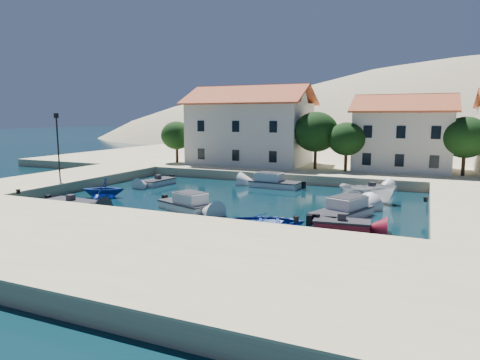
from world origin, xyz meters
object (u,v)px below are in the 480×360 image
Objects in this scene: cabin_cruiser_east at (342,211)px; building_mid at (403,132)px; lamppost at (58,140)px; cabin_cruiser_south at (185,204)px; rowboat_south at (266,228)px; boat_east at (366,202)px; building_left at (250,124)px.

building_mid is at bearing 13.70° from cabin_cruiser_east.
lamppost is 1.27× the size of cabin_cruiser_south.
cabin_cruiser_south is at bearing 48.40° from rowboat_south.
building_mid is at bearing -36.39° from rowboat_south.
boat_east is (-1.72, -15.65, -5.22)m from building_mid.
boat_east is (11.99, 8.54, -0.48)m from cabin_cruiser_south.
cabin_cruiser_south is at bearing 125.86° from boat_east.
building_left is at bearing 48.42° from boat_east.
rowboat_south is (23.11, -5.66, -4.75)m from lamppost.
lamppost is at bearing 101.31° from boat_east.
lamppost reaches higher than cabin_cruiser_south.
building_mid reaches higher than boat_east.
building_left is 28.78m from rowboat_south.
cabin_cruiser_east is at bearing -63.07° from rowboat_south.
building_mid reaches higher than cabin_cruiser_east.
cabin_cruiser_south reaches higher than rowboat_south.
building_mid is 1.69× the size of lamppost.
cabin_cruiser_east is (11.18, 2.09, -0.00)m from cabin_cruiser_south.
building_mid is at bearing 81.97° from cabin_cruiser_south.
building_left is at bearing 56.49° from cabin_cruiser_east.
boat_east is at bearing -96.29° from building_mid.
lamppost is at bearing -144.55° from building_mid.
building_mid is 27.91m from rowboat_south.
building_mid reaches higher than rowboat_south.
building_left reaches higher than rowboat_south.
rowboat_south is at bearing -13.77° from lamppost.
cabin_cruiser_east is at bearing -53.76° from building_left.
lamppost is 1.40× the size of boat_east.
rowboat_south is at bearing 157.43° from boat_east.
cabin_cruiser_south is (15.79, -3.18, -4.28)m from lamppost.
building_left is 26.72m from cabin_cruiser_east.
rowboat_south is 5.99m from cabin_cruiser_east.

